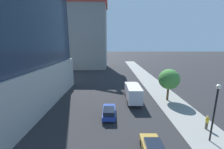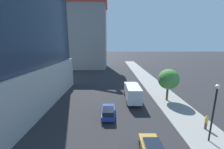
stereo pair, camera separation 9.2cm
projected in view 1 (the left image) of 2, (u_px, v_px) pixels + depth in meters
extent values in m
cube|color=gray|center=(174.00, 106.00, 22.28)|extent=(5.13, 120.00, 0.15)
cube|color=gray|center=(87.00, 34.00, 56.80)|extent=(15.66, 12.04, 27.64)
cube|color=#C63D33|center=(85.00, 2.00, 54.19)|extent=(16.60, 12.76, 3.00)
cube|color=red|center=(97.00, 25.00, 52.63)|extent=(0.90, 0.90, 33.80)
cylinder|color=black|center=(213.00, 116.00, 13.60)|extent=(0.16, 0.16, 5.58)
sphere|color=silver|center=(218.00, 87.00, 12.97)|extent=(0.44, 0.44, 0.44)
cylinder|color=brown|center=(167.00, 93.00, 24.31)|extent=(0.36, 0.36, 2.49)
sphere|color=#478E3D|center=(169.00, 79.00, 23.77)|extent=(3.50, 3.50, 3.50)
cube|color=#19212D|center=(154.00, 147.00, 11.88)|extent=(1.48, 1.90, 0.47)
cylinder|color=black|center=(141.00, 143.00, 13.54)|extent=(0.22, 0.63, 0.63)
cylinder|color=black|center=(157.00, 143.00, 13.54)|extent=(0.22, 0.63, 0.63)
cube|color=#233D9E|center=(109.00, 112.00, 19.29)|extent=(1.76, 4.16, 0.61)
cube|color=#19212D|center=(108.00, 111.00, 18.27)|extent=(1.48, 2.03, 0.57)
cylinder|color=black|center=(104.00, 109.00, 20.72)|extent=(0.22, 0.62, 0.62)
cylinder|color=black|center=(114.00, 109.00, 20.72)|extent=(0.22, 0.62, 0.62)
cylinder|color=black|center=(102.00, 119.00, 17.96)|extent=(0.22, 0.62, 0.62)
cylinder|color=black|center=(114.00, 119.00, 17.96)|extent=(0.22, 0.62, 0.62)
cube|color=silver|center=(130.00, 88.00, 26.93)|extent=(2.24, 1.98, 1.92)
cube|color=silver|center=(133.00, 93.00, 23.34)|extent=(2.24, 4.95, 2.40)
cylinder|color=black|center=(125.00, 93.00, 27.15)|extent=(0.30, 0.92, 0.92)
cylinder|color=black|center=(135.00, 93.00, 27.16)|extent=(0.30, 0.92, 0.92)
cylinder|color=black|center=(128.00, 103.00, 22.41)|extent=(0.30, 0.92, 0.92)
cylinder|color=black|center=(140.00, 103.00, 22.41)|extent=(0.30, 0.92, 0.92)
cylinder|color=brown|center=(206.00, 126.00, 16.07)|extent=(0.28, 0.28, 0.83)
cylinder|color=gold|center=(207.00, 120.00, 15.92)|extent=(0.34, 0.34, 0.64)
sphere|color=tan|center=(207.00, 116.00, 15.82)|extent=(0.22, 0.22, 0.22)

